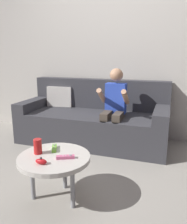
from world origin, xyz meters
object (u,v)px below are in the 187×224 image
object	(u,v)px
game_remote_lime_far_corner	(54,148)
person_seated_on_couch	(114,105)
soda_can	(38,146)
game_remote_pink_near_edge	(66,157)
nunchuk_red	(41,161)
coffee_table	(54,160)
couch	(93,121)

from	to	relation	value
game_remote_lime_far_corner	person_seated_on_couch	bearing A→B (deg)	76.84
game_remote_lime_far_corner	soda_can	distance (m)	0.15
person_seated_on_couch	game_remote_pink_near_edge	distance (m)	1.21
person_seated_on_couch	game_remote_lime_far_corner	world-z (taller)	person_seated_on_couch
nunchuk_red	coffee_table	bearing A→B (deg)	81.12
couch	coffee_table	xyz separation A→B (m)	(0.14, -1.37, 0.06)
game_remote_lime_far_corner	soda_can	xyz separation A→B (m)	(-0.09, -0.11, 0.05)
game_remote_pink_near_edge	soda_can	world-z (taller)	soda_can
game_remote_pink_near_edge	nunchuk_red	bearing A→B (deg)	-132.81
game_remote_lime_far_corner	soda_can	size ratio (longest dim) A/B	1.16
coffee_table	game_remote_lime_far_corner	world-z (taller)	game_remote_lime_far_corner
nunchuk_red	game_remote_pink_near_edge	bearing A→B (deg)	47.19
person_seated_on_couch	game_remote_pink_near_edge	bearing A→B (deg)	-94.12
person_seated_on_couch	soda_can	size ratio (longest dim) A/B	8.22
game_remote_lime_far_corner	game_remote_pink_near_edge	bearing A→B (deg)	-37.72
game_remote_pink_near_edge	nunchuk_red	world-z (taller)	nunchuk_red
game_remote_pink_near_edge	soda_can	size ratio (longest dim) A/B	1.16
game_remote_pink_near_edge	nunchuk_red	xyz separation A→B (m)	(-0.13, -0.14, 0.01)
couch	nunchuk_red	size ratio (longest dim) A/B	21.46
coffee_table	game_remote_lime_far_corner	bearing A→B (deg)	117.35
coffee_table	game_remote_pink_near_edge	world-z (taller)	game_remote_pink_near_edge
coffee_table	game_remote_lime_far_corner	size ratio (longest dim) A/B	4.04
game_remote_pink_near_edge	nunchuk_red	size ratio (longest dim) A/B	1.55
game_remote_pink_near_edge	soda_can	bearing A→B (deg)	176.60
coffee_table	game_remote_lime_far_corner	distance (m)	0.14
game_remote_lime_far_corner	soda_can	world-z (taller)	soda_can
nunchuk_red	game_remote_lime_far_corner	xyz separation A→B (m)	(-0.03, 0.27, -0.01)
person_seated_on_couch	coffee_table	xyz separation A→B (m)	(-0.19, -1.18, -0.22)
game_remote_pink_near_edge	game_remote_lime_far_corner	bearing A→B (deg)	142.28
couch	game_remote_pink_near_edge	world-z (taller)	couch
couch	soda_can	world-z (taller)	couch
couch	person_seated_on_couch	distance (m)	0.47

